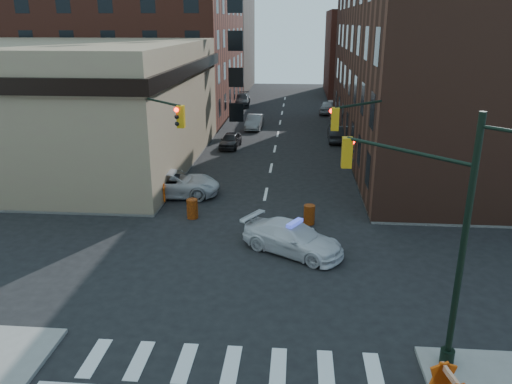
% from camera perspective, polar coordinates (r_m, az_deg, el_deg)
% --- Properties ---
extents(ground, '(140.00, 140.00, 0.00)m').
position_cam_1_polar(ground, '(22.58, -0.56, -8.55)').
color(ground, black).
rests_on(ground, ground).
extents(sidewalk_nw, '(34.00, 54.50, 0.15)m').
position_cam_1_polar(sidewalk_nw, '(59.19, -20.34, 7.66)').
color(sidewalk_nw, gray).
rests_on(sidewalk_nw, ground).
extents(sidewalk_ne, '(34.00, 54.50, 0.15)m').
position_cam_1_polar(sidewalk_ne, '(57.70, 26.36, 6.61)').
color(sidewalk_ne, gray).
rests_on(sidewalk_ne, ground).
extents(bank_building, '(22.00, 22.00, 9.00)m').
position_cam_1_polar(bank_building, '(41.48, -22.66, 9.27)').
color(bank_building, '#876F58').
rests_on(bank_building, ground).
extents(apartment_block, '(25.00, 25.00, 24.00)m').
position_cam_1_polar(apartment_block, '(63.35, -14.86, 19.73)').
color(apartment_block, '#59271C').
rests_on(apartment_block, ground).
extents(commercial_row_ne, '(14.00, 34.00, 14.00)m').
position_cam_1_polar(commercial_row_ne, '(44.01, 19.97, 13.35)').
color(commercial_row_ne, '#4A291D').
rests_on(commercial_row_ne, ground).
extents(filler_nw, '(20.00, 18.00, 16.00)m').
position_cam_1_polar(filler_nw, '(83.92, -7.85, 17.07)').
color(filler_nw, brown).
rests_on(filler_nw, ground).
extents(filler_ne, '(16.00, 16.00, 12.00)m').
position_cam_1_polar(filler_ne, '(79.01, 14.12, 15.14)').
color(filler_ne, '#59271C').
rests_on(filler_ne, ground).
extents(signal_pole_se, '(5.40, 5.27, 8.00)m').
position_cam_1_polar(signal_pole_se, '(16.08, 19.40, -3.34)').
color(signal_pole_se, black).
rests_on(signal_pole_se, sidewalk_se).
extents(signal_pole_nw, '(3.58, 3.67, 8.00)m').
position_cam_1_polar(signal_pole_nw, '(27.13, -11.97, 5.55)').
color(signal_pole_nw, black).
rests_on(signal_pole_nw, sidewalk_nw).
extents(signal_pole_ne, '(3.67, 3.58, 8.00)m').
position_cam_1_polar(signal_pole_ne, '(26.31, 13.34, 5.04)').
color(signal_pole_ne, black).
rests_on(signal_pole_ne, sidewalk_ne).
extents(tree_ne_near, '(3.00, 3.00, 4.85)m').
position_cam_1_polar(tree_ne_near, '(46.80, 11.82, 9.99)').
color(tree_ne_near, black).
rests_on(tree_ne_near, sidewalk_ne).
extents(tree_ne_far, '(3.00, 3.00, 4.85)m').
position_cam_1_polar(tree_ne_far, '(54.68, 10.87, 11.28)').
color(tree_ne_far, black).
rests_on(tree_ne_far, sidewalk_ne).
extents(police_car, '(5.35, 4.28, 1.45)m').
position_cam_1_polar(police_car, '(23.69, 4.23, -5.28)').
color(police_car, silver).
rests_on(police_car, ground).
extents(pickup, '(6.07, 3.22, 1.63)m').
position_cam_1_polar(pickup, '(31.66, -9.50, 0.98)').
color(pickup, silver).
rests_on(pickup, ground).
extents(parked_car_wnear, '(1.79, 3.90, 1.30)m').
position_cam_1_polar(parked_car_wnear, '(43.60, -2.94, 5.92)').
color(parked_car_wnear, black).
rests_on(parked_car_wnear, ground).
extents(parked_car_wfar, '(1.70, 4.38, 1.42)m').
position_cam_1_polar(parked_car_wfar, '(51.42, -0.18, 8.01)').
color(parked_car_wfar, gray).
rests_on(parked_car_wfar, ground).
extents(parked_car_wdeep, '(2.55, 5.61, 1.59)m').
position_cam_1_polar(parked_car_wdeep, '(66.05, -1.70, 10.50)').
color(parked_car_wdeep, black).
rests_on(parked_car_wdeep, ground).
extents(parked_car_enear, '(1.56, 4.43, 1.46)m').
position_cam_1_polar(parked_car_enear, '(46.42, 9.22, 6.60)').
color(parked_car_enear, black).
rests_on(parked_car_enear, ground).
extents(parked_car_efar, '(2.36, 4.64, 1.51)m').
position_cam_1_polar(parked_car_efar, '(60.95, 8.23, 9.58)').
color(parked_car_efar, '#989CA1').
rests_on(parked_car_efar, ground).
extents(pedestrian_a, '(0.73, 0.70, 1.68)m').
position_cam_1_polar(pedestrian_a, '(33.33, -17.83, 1.54)').
color(pedestrian_a, black).
rests_on(pedestrian_a, sidewalk_nw).
extents(pedestrian_b, '(1.07, 0.90, 1.96)m').
position_cam_1_polar(pedestrian_b, '(32.73, -18.01, 1.47)').
color(pedestrian_b, black).
rests_on(pedestrian_b, sidewalk_nw).
extents(pedestrian_c, '(1.26, 0.88, 1.98)m').
position_cam_1_polar(pedestrian_c, '(31.61, -22.73, 0.33)').
color(pedestrian_c, '#212932').
rests_on(pedestrian_c, sidewalk_nw).
extents(barrel_road, '(0.78, 0.78, 1.07)m').
position_cam_1_polar(barrel_road, '(27.11, 6.10, -2.58)').
color(barrel_road, '#C53909').
rests_on(barrel_road, ground).
extents(barrel_bank, '(0.63, 0.63, 1.10)m').
position_cam_1_polar(barrel_bank, '(27.97, -7.29, -1.90)').
color(barrel_bank, '#F04F0B').
rests_on(barrel_bank, ground).
extents(barricade_nw_a, '(1.50, 0.99, 1.03)m').
position_cam_1_polar(barricade_nw_a, '(30.54, -11.42, -0.10)').
color(barricade_nw_a, orange).
rests_on(barricade_nw_a, sidewalk_nw).
extents(barricade_nw_b, '(1.37, 0.69, 1.02)m').
position_cam_1_polar(barricade_nw_b, '(31.44, -15.17, 0.15)').
color(barricade_nw_b, '#F15B0B').
rests_on(barricade_nw_b, sidewalk_nw).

